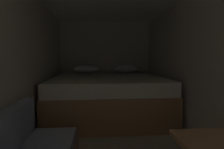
# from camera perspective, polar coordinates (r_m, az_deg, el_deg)

# --- Properties ---
(ground_plane) EXTENTS (6.68, 6.68, 0.00)m
(ground_plane) POSITION_cam_1_polar(r_m,az_deg,el_deg) (2.45, 0.92, -23.29)
(ground_plane) COLOR #A39984
(wall_back) EXTENTS (2.37, 0.05, 2.08)m
(wall_back) POSITION_cam_1_polar(r_m,az_deg,el_deg) (4.50, -2.09, 3.85)
(wall_back) COLOR beige
(wall_back) RESTS_ON ground
(wall_left) EXTENTS (0.05, 4.68, 2.08)m
(wall_left) POSITION_cam_1_polar(r_m,az_deg,el_deg) (2.33, -28.65, 1.36)
(wall_left) COLOR beige
(wall_left) RESTS_ON ground
(wall_right) EXTENTS (0.05, 4.68, 2.08)m
(wall_right) POSITION_cam_1_polar(r_m,az_deg,el_deg) (2.54, 27.98, 1.70)
(wall_right) COLOR beige
(wall_right) RESTS_ON ground
(bed) EXTENTS (2.15, 1.94, 1.00)m
(bed) POSITION_cam_1_polar(r_m,az_deg,el_deg) (3.56, -1.25, -6.88)
(bed) COLOR #9E7247
(bed) RESTS_ON ground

